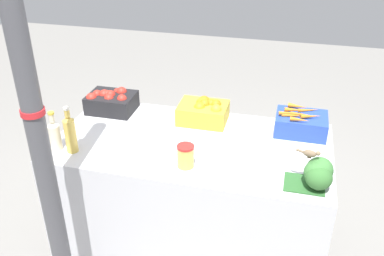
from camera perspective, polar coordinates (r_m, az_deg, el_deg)
ground_plane at (r=3.28m, az=-0.00°, el=-14.54°), size 10.00×10.00×0.00m
market_table at (r=3.00m, az=-0.00°, el=-8.72°), size 1.77×0.92×0.84m
support_pole at (r=2.17m, az=-20.26°, el=0.89°), size 0.12×0.12×2.60m
apple_crate at (r=3.18m, az=-10.75°, el=3.58°), size 0.33×0.26×0.16m
orange_crate at (r=2.98m, az=1.62°, el=2.29°), size 0.33×0.26×0.17m
carrot_crate at (r=2.93m, az=14.30°, el=0.62°), size 0.33×0.26×0.17m
broccoli_pile at (r=2.42m, az=16.42°, el=-5.83°), size 0.25×0.20×0.17m
juice_bottle_cloudy at (r=2.77m, az=-17.86°, el=-0.79°), size 0.07×0.07×0.26m
juice_bottle_golden at (r=2.71m, az=-15.93°, el=-0.65°), size 0.07×0.07×0.30m
pickle_jar at (r=2.49m, az=-0.86°, el=-3.76°), size 0.10×0.10×0.14m
sparrow_bird at (r=2.37m, az=15.54°, el=-3.29°), size 0.14×0.05×0.05m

